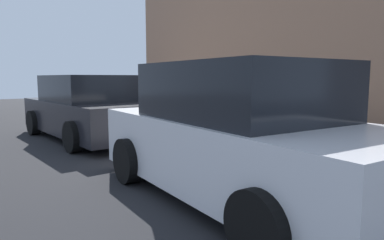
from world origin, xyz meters
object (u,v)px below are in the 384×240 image
(fire_hydrant, at_px, (185,114))
(parked_car_white_0, at_px, (240,136))
(parked_car_charcoal_1, at_px, (89,109))
(suitcase_black_0, at_px, (288,132))
(suitcase_maroon_2, at_px, (251,128))
(suitcase_red_6, at_px, (198,120))
(suitcase_teal_5, at_px, (211,120))
(suitcase_silver_4, at_px, (222,123))
(bollard_post, at_px, (169,110))
(suitcase_navy_1, at_px, (271,129))
(suitcase_olive_3, at_px, (237,127))

(fire_hydrant, xyz_separation_m, parked_car_white_0, (-4.57, 2.34, 0.25))
(parked_car_white_0, height_order, parked_car_charcoal_1, parked_car_white_0)
(parked_car_charcoal_1, bearing_deg, suitcase_black_0, -150.61)
(fire_hydrant, height_order, parked_car_white_0, parked_car_white_0)
(suitcase_maroon_2, height_order, fire_hydrant, suitcase_maroon_2)
(fire_hydrant, distance_m, parked_car_white_0, 5.14)
(suitcase_red_6, distance_m, fire_hydrant, 0.61)
(suitcase_black_0, height_order, suitcase_red_6, suitcase_black_0)
(suitcase_teal_5, bearing_deg, suitcase_black_0, 179.57)
(fire_hydrant, bearing_deg, parked_car_white_0, 152.91)
(suitcase_silver_4, xyz_separation_m, bollard_post, (2.10, 0.13, 0.15))
(bollard_post, bearing_deg, suitcase_silver_4, -176.54)
(suitcase_silver_4, bearing_deg, suitcase_teal_5, -7.54)
(parked_car_white_0, bearing_deg, suitcase_black_0, -63.84)
(suitcase_teal_5, bearing_deg, suitcase_red_6, 7.29)
(suitcase_navy_1, distance_m, fire_hydrant, 2.98)
(suitcase_maroon_2, height_order, suitcase_olive_3, suitcase_maroon_2)
(suitcase_olive_3, bearing_deg, bollard_post, 3.99)
(parked_car_white_0, bearing_deg, fire_hydrant, -27.09)
(suitcase_red_6, distance_m, parked_car_charcoal_1, 2.72)
(parked_car_white_0, bearing_deg, suitcase_teal_5, -34.16)
(suitcase_black_0, distance_m, suitcase_red_6, 2.80)
(suitcase_maroon_2, relative_size, suitcase_silver_4, 1.33)
(parked_car_white_0, bearing_deg, bollard_post, -23.10)
(suitcase_black_0, relative_size, parked_car_charcoal_1, 0.20)
(suitcase_teal_5, bearing_deg, fire_hydrant, 2.08)
(fire_hydrant, distance_m, parked_car_charcoal_1, 2.47)
(fire_hydrant, relative_size, bollard_post, 0.78)
(suitcase_silver_4, xyz_separation_m, parked_car_white_0, (-3.03, 2.31, 0.32))
(suitcase_teal_5, relative_size, fire_hydrant, 1.17)
(suitcase_olive_3, height_order, suitcase_silver_4, suitcase_olive_3)
(suitcase_navy_1, distance_m, bollard_post, 3.55)
(suitcase_teal_5, bearing_deg, suitcase_navy_1, 179.67)
(suitcase_black_0, bearing_deg, parked_car_white_0, 116.16)
(suitcase_teal_5, height_order, fire_hydrant, suitcase_teal_5)
(suitcase_olive_3, bearing_deg, fire_hydrant, 0.82)
(fire_hydrant, bearing_deg, suitcase_black_0, -179.64)
(suitcase_black_0, height_order, fire_hydrant, suitcase_black_0)
(parked_car_white_0, bearing_deg, suitcase_maroon_2, -47.92)
(suitcase_red_6, bearing_deg, suitcase_teal_5, -172.71)
(bollard_post, bearing_deg, suitcase_teal_5, -173.38)
(parked_car_white_0, relative_size, parked_car_charcoal_1, 0.94)
(suitcase_black_0, relative_size, suitcase_red_6, 1.09)
(suitcase_red_6, relative_size, fire_hydrant, 1.17)
(suitcase_maroon_2, relative_size, parked_car_charcoal_1, 0.20)
(parked_car_charcoal_1, bearing_deg, suitcase_silver_4, -135.01)
(suitcase_olive_3, height_order, parked_car_charcoal_1, parked_car_charcoal_1)
(suitcase_olive_3, relative_size, parked_car_white_0, 0.18)
(suitcase_navy_1, xyz_separation_m, suitcase_silver_4, (1.44, 0.05, -0.01))
(suitcase_black_0, relative_size, suitcase_maroon_2, 1.03)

